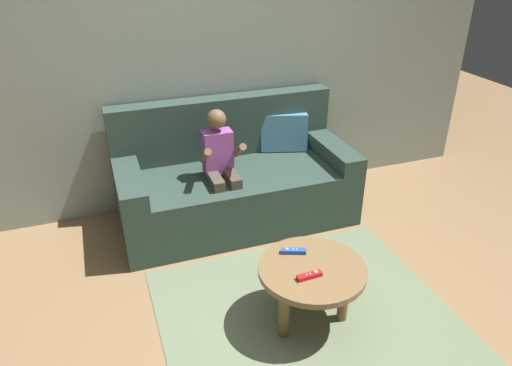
# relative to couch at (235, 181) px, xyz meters

# --- Properties ---
(wall_back) EXTENTS (4.98, 0.05, 2.50)m
(wall_back) POSITION_rel_couch_xyz_m (-0.20, 0.39, 0.95)
(wall_back) COLOR gray
(wall_back) RESTS_ON ground
(couch) EXTENTS (1.73, 0.80, 0.88)m
(couch) POSITION_rel_couch_xyz_m (0.00, 0.00, 0.00)
(couch) COLOR #2D4238
(couch) RESTS_ON ground
(person_seated_on_couch) EXTENTS (0.29, 0.36, 0.92)m
(person_seated_on_couch) POSITION_rel_couch_xyz_m (-0.15, -0.18, 0.23)
(person_seated_on_couch) COLOR #4C4238
(person_seated_on_couch) RESTS_ON ground
(coffee_table) EXTENTS (0.59, 0.59, 0.38)m
(coffee_table) POSITION_rel_couch_xyz_m (0.05, -1.24, 0.01)
(coffee_table) COLOR brown
(coffee_table) RESTS_ON ground
(area_rug) EXTENTS (1.66, 1.49, 0.01)m
(area_rug) POSITION_rel_couch_xyz_m (0.05, -1.24, -0.30)
(area_rug) COLOR #6B7A5B
(area_rug) RESTS_ON ground
(game_remote_red_near_edge) EXTENTS (0.14, 0.04, 0.03)m
(game_remote_red_near_edge) POSITION_rel_couch_xyz_m (-0.00, -1.32, 0.09)
(game_remote_red_near_edge) COLOR red
(game_remote_red_near_edge) RESTS_ON coffee_table
(game_remote_blue_center) EXTENTS (0.14, 0.08, 0.03)m
(game_remote_blue_center) POSITION_rel_couch_xyz_m (0.00, -1.09, 0.09)
(game_remote_blue_center) COLOR blue
(game_remote_blue_center) RESTS_ON coffee_table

